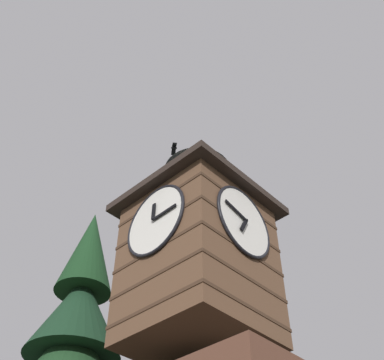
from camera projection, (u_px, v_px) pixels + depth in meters
name	position (u px, v px, depth m)	size (l,w,h in m)	color
clock_tower	(198.00, 251.00, 15.39)	(4.21, 4.21, 7.63)	brown
flying_bird_high	(174.00, 148.00, 20.43)	(0.56, 0.64, 0.16)	black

